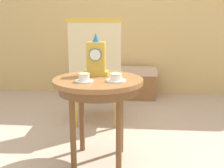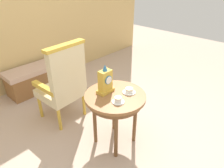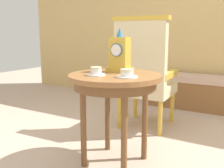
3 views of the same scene
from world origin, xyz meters
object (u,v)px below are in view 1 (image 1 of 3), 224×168
teacup_left (84,78)px  armchair (96,71)px  side_table (98,89)px  teacup_right (116,78)px  window_bench (119,83)px  mantel_clock (96,59)px

teacup_left → armchair: 0.93m
side_table → teacup_right: bearing=-30.7°
teacup_left → window_bench: size_ratio=0.12×
armchair → window_bench: 1.15m
teacup_right → mantel_clock: size_ratio=0.44×
mantel_clock → window_bench: size_ratio=0.30×
teacup_right → mantel_clock: 0.29m
teacup_left → window_bench: bearing=86.0°
side_table → teacup_right: 0.20m
teacup_right → armchair: size_ratio=0.13×
side_table → armchair: bearing=99.0°
teacup_left → teacup_right: (0.23, 0.04, -0.00)m
mantel_clock → teacup_right: bearing=-50.1°
teacup_left → armchair: size_ratio=0.12×
armchair → mantel_clock: bearing=-81.9°
side_table → mantel_clock: mantel_clock is taller
teacup_right → window_bench: bearing=92.5°
teacup_right → teacup_left: bearing=-171.1°
teacup_left → mantel_clock: mantel_clock is taller
teacup_left → side_table: bearing=54.2°
teacup_left → window_bench: 2.06m
side_table → mantel_clock: bearing=103.8°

